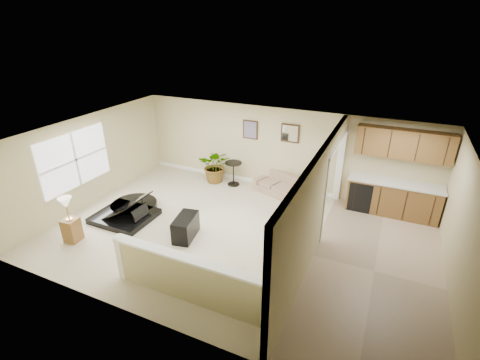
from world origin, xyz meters
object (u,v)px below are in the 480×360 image
at_px(loveseat, 277,183).
at_px(accent_table, 233,171).
at_px(piano_bench, 186,227).
at_px(lamp_stand, 70,223).
at_px(piano, 125,197).
at_px(palm_plant, 216,166).
at_px(small_plant, 304,197).

bearing_deg(loveseat, accent_table, -154.70).
bearing_deg(loveseat, piano_bench, -90.40).
distance_m(piano_bench, accent_table, 3.13).
xyz_separation_m(piano_bench, loveseat, (1.21, 3.24, 0.01)).
xyz_separation_m(loveseat, lamp_stand, (-3.59, -4.46, 0.20)).
xyz_separation_m(piano, palm_plant, (1.15, 2.92, -0.03)).
distance_m(loveseat, lamp_stand, 5.73).
relative_size(piano, lamp_stand, 1.59).
bearing_deg(lamp_stand, loveseat, 51.20).
relative_size(piano, loveseat, 1.16).
bearing_deg(palm_plant, lamp_stand, -109.76).
bearing_deg(accent_table, loveseat, 5.21).
bearing_deg(lamp_stand, accent_table, 63.40).
bearing_deg(lamp_stand, small_plant, 41.97).
relative_size(palm_plant, lamp_stand, 1.06).
height_order(piano, small_plant, piano).
height_order(palm_plant, small_plant, palm_plant).
distance_m(palm_plant, small_plant, 3.00).
relative_size(accent_table, small_plant, 1.59).
xyz_separation_m(palm_plant, lamp_stand, (-1.55, -4.32, -0.06)).
xyz_separation_m(piano_bench, lamp_stand, (-2.38, -1.22, 0.21)).
bearing_deg(small_plant, loveseat, 157.35).
xyz_separation_m(piano_bench, small_plant, (2.15, 2.85, -0.07)).
height_order(loveseat, accent_table, accent_table).
bearing_deg(palm_plant, piano_bench, -75.12).
xyz_separation_m(piano_bench, palm_plant, (-0.82, 3.10, 0.27)).
distance_m(accent_table, palm_plant, 0.62).
relative_size(small_plant, lamp_stand, 0.42).
height_order(loveseat, palm_plant, palm_plant).
height_order(piano_bench, small_plant, piano_bench).
bearing_deg(small_plant, palm_plant, 175.17).
relative_size(piano_bench, palm_plant, 0.68).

